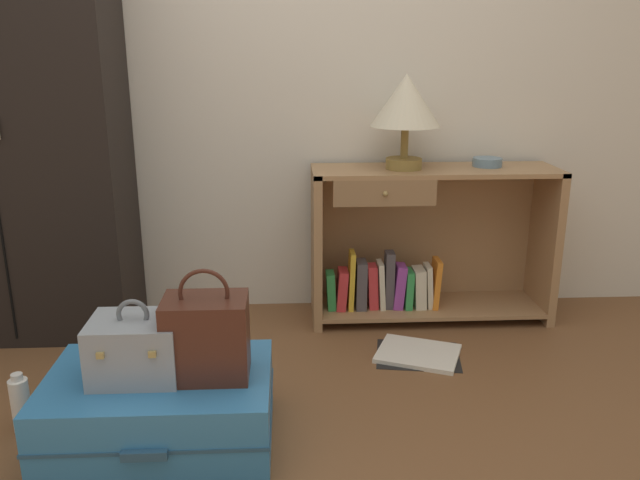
{
  "coord_description": "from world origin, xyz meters",
  "views": [
    {
      "loc": [
        0.06,
        -1.73,
        1.3
      ],
      "look_at": [
        0.2,
        0.78,
        0.55
      ],
      "focal_mm": 35.97,
      "sensor_mm": 36.0,
      "label": 1
    }
  ],
  "objects_px": {
    "wardrobe": "(9,122)",
    "handbag": "(206,336)",
    "bottle": "(21,404)",
    "bookshelf": "(421,247)",
    "suitcase_large": "(161,408)",
    "bowl": "(487,162)",
    "train_case": "(136,348)",
    "open_book_on_floor": "(418,354)",
    "table_lamp": "(406,104)"
  },
  "relations": [
    {
      "from": "wardrobe",
      "to": "bowl",
      "type": "bearing_deg",
      "value": 2.01
    },
    {
      "from": "suitcase_large",
      "to": "open_book_on_floor",
      "type": "xyz_separation_m",
      "value": [
        1.01,
        0.59,
        -0.12
      ]
    },
    {
      "from": "wardrobe",
      "to": "table_lamp",
      "type": "xyz_separation_m",
      "value": [
        1.78,
        0.03,
        0.07
      ]
    },
    {
      "from": "wardrobe",
      "to": "bottle",
      "type": "distance_m",
      "value": 1.29
    },
    {
      "from": "bookshelf",
      "to": "open_book_on_floor",
      "type": "xyz_separation_m",
      "value": [
        -0.09,
        -0.45,
        -0.36
      ]
    },
    {
      "from": "table_lamp",
      "to": "bowl",
      "type": "height_order",
      "value": "table_lamp"
    },
    {
      "from": "suitcase_large",
      "to": "bowl",
      "type": "bearing_deg",
      "value": 37.01
    },
    {
      "from": "suitcase_large",
      "to": "open_book_on_floor",
      "type": "bearing_deg",
      "value": 30.32
    },
    {
      "from": "bookshelf",
      "to": "bowl",
      "type": "relative_size",
      "value": 8.38
    },
    {
      "from": "suitcase_large",
      "to": "handbag",
      "type": "height_order",
      "value": "handbag"
    },
    {
      "from": "bookshelf",
      "to": "bottle",
      "type": "bearing_deg",
      "value": -149.29
    },
    {
      "from": "table_lamp",
      "to": "handbag",
      "type": "xyz_separation_m",
      "value": [
        -0.82,
        -1.03,
        -0.66
      ]
    },
    {
      "from": "wardrobe",
      "to": "train_case",
      "type": "height_order",
      "value": "wardrobe"
    },
    {
      "from": "wardrobe",
      "to": "handbag",
      "type": "height_order",
      "value": "wardrobe"
    },
    {
      "from": "wardrobe",
      "to": "bookshelf",
      "type": "height_order",
      "value": "wardrobe"
    },
    {
      "from": "bowl",
      "to": "handbag",
      "type": "height_order",
      "value": "bowl"
    },
    {
      "from": "wardrobe",
      "to": "table_lamp",
      "type": "distance_m",
      "value": 1.78
    },
    {
      "from": "bookshelf",
      "to": "bottle",
      "type": "relative_size",
      "value": 5.27
    },
    {
      "from": "bookshelf",
      "to": "train_case",
      "type": "distance_m",
      "value": 1.57
    },
    {
      "from": "open_book_on_floor",
      "to": "handbag",
      "type": "bearing_deg",
      "value": -144.4
    },
    {
      "from": "bookshelf",
      "to": "suitcase_large",
      "type": "xyz_separation_m",
      "value": [
        -1.1,
        -1.04,
        -0.24
      ]
    },
    {
      "from": "bowl",
      "to": "handbag",
      "type": "xyz_separation_m",
      "value": [
        -1.24,
        -1.07,
        -0.38
      ]
    },
    {
      "from": "suitcase_large",
      "to": "train_case",
      "type": "bearing_deg",
      "value": -175.69
    },
    {
      "from": "wardrobe",
      "to": "suitcase_large",
      "type": "bearing_deg",
      "value": -51.39
    },
    {
      "from": "suitcase_large",
      "to": "open_book_on_floor",
      "type": "distance_m",
      "value": 1.18
    },
    {
      "from": "suitcase_large",
      "to": "handbag",
      "type": "bearing_deg",
      "value": -3.72
    },
    {
      "from": "handbag",
      "to": "bottle",
      "type": "distance_m",
      "value": 0.74
    },
    {
      "from": "open_book_on_floor",
      "to": "train_case",
      "type": "bearing_deg",
      "value": -150.99
    },
    {
      "from": "bookshelf",
      "to": "suitcase_large",
      "type": "distance_m",
      "value": 1.53
    },
    {
      "from": "bowl",
      "to": "bookshelf",
      "type": "bearing_deg",
      "value": -176.78
    },
    {
      "from": "wardrobe",
      "to": "train_case",
      "type": "xyz_separation_m",
      "value": [
        0.72,
        -0.99,
        -0.63
      ]
    },
    {
      "from": "bowl",
      "to": "bottle",
      "type": "height_order",
      "value": "bowl"
    },
    {
      "from": "handbag",
      "to": "bottle",
      "type": "relative_size",
      "value": 1.69
    },
    {
      "from": "train_case",
      "to": "open_book_on_floor",
      "type": "height_order",
      "value": "train_case"
    },
    {
      "from": "train_case",
      "to": "handbag",
      "type": "relative_size",
      "value": 0.77
    },
    {
      "from": "open_book_on_floor",
      "to": "suitcase_large",
      "type": "bearing_deg",
      "value": -149.68
    },
    {
      "from": "bookshelf",
      "to": "open_book_on_floor",
      "type": "bearing_deg",
      "value": -101.08
    },
    {
      "from": "wardrobe",
      "to": "suitcase_large",
      "type": "xyz_separation_m",
      "value": [
        0.79,
        -0.98,
        -0.86
      ]
    },
    {
      "from": "table_lamp",
      "to": "bookshelf",
      "type": "bearing_deg",
      "value": 13.38
    },
    {
      "from": "train_case",
      "to": "open_book_on_floor",
      "type": "distance_m",
      "value": 1.28
    },
    {
      "from": "bottle",
      "to": "handbag",
      "type": "bearing_deg",
      "value": -8.61
    },
    {
      "from": "bookshelf",
      "to": "handbag",
      "type": "xyz_separation_m",
      "value": [
        -0.93,
        -1.05,
        0.03
      ]
    },
    {
      "from": "bottle",
      "to": "open_book_on_floor",
      "type": "distance_m",
      "value": 1.6
    },
    {
      "from": "table_lamp",
      "to": "bottle",
      "type": "relative_size",
      "value": 1.96
    },
    {
      "from": "bottle",
      "to": "open_book_on_floor",
      "type": "bearing_deg",
      "value": 18.26
    },
    {
      "from": "bottle",
      "to": "bookshelf",
      "type": "bearing_deg",
      "value": 30.71
    },
    {
      "from": "table_lamp",
      "to": "handbag",
      "type": "relative_size",
      "value": 1.16
    },
    {
      "from": "wardrobe",
      "to": "bookshelf",
      "type": "bearing_deg",
      "value": 1.81
    },
    {
      "from": "table_lamp",
      "to": "handbag",
      "type": "height_order",
      "value": "table_lamp"
    },
    {
      "from": "train_case",
      "to": "bottle",
      "type": "relative_size",
      "value": 1.3
    }
  ]
}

